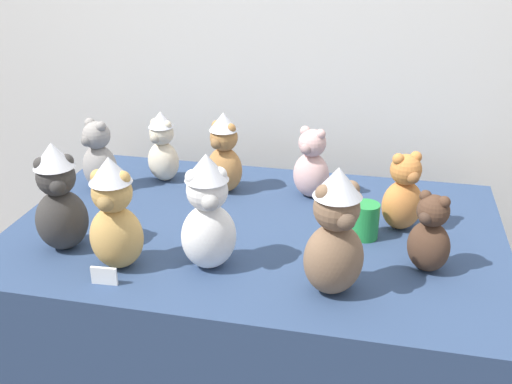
% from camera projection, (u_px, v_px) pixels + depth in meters
% --- Properties ---
extents(display_table, '(1.50, 0.97, 0.70)m').
position_uv_depth(display_table, '(256.00, 320.00, 2.02)').
color(display_table, navy).
rests_on(display_table, ground_plane).
extents(teddy_bear_caramel, '(0.16, 0.15, 0.29)m').
position_uv_depth(teddy_bear_caramel, '(224.00, 154.00, 2.07)').
color(teddy_bear_caramel, '#B27A42').
rests_on(teddy_bear_caramel, display_table).
extents(teddy_bear_cocoa, '(0.15, 0.15, 0.23)m').
position_uv_depth(teddy_bear_cocoa, '(430.00, 235.00, 1.61)').
color(teddy_bear_cocoa, '#4C3323').
rests_on(teddy_bear_cocoa, display_table).
extents(teddy_bear_cream, '(0.14, 0.13, 0.26)m').
position_uv_depth(teddy_bear_cream, '(162.00, 147.00, 2.16)').
color(teddy_bear_cream, beige).
rests_on(teddy_bear_cream, display_table).
extents(teddy_bear_blush, '(0.16, 0.15, 0.25)m').
position_uv_depth(teddy_bear_blush, '(311.00, 165.00, 2.04)').
color(teddy_bear_blush, beige).
rests_on(teddy_bear_blush, display_table).
extents(teddy_bear_snow, '(0.19, 0.18, 0.33)m').
position_uv_depth(teddy_bear_snow, '(208.00, 214.00, 1.59)').
color(teddy_bear_snow, white).
rests_on(teddy_bear_snow, display_table).
extents(teddy_bear_ash, '(0.16, 0.16, 0.25)m').
position_uv_depth(teddy_bear_ash, '(99.00, 157.00, 2.09)').
color(teddy_bear_ash, gray).
rests_on(teddy_bear_ash, display_table).
extents(teddy_bear_honey, '(0.15, 0.13, 0.32)m').
position_uv_depth(teddy_bear_honey, '(114.00, 215.00, 1.60)').
color(teddy_bear_honey, tan).
rests_on(teddy_bear_honey, display_table).
extents(teddy_bear_charcoal, '(0.19, 0.18, 0.32)m').
position_uv_depth(teddy_bear_charcoal, '(59.00, 199.00, 1.69)').
color(teddy_bear_charcoal, '#383533').
rests_on(teddy_bear_charcoal, display_table).
extents(teddy_bear_ginger, '(0.16, 0.16, 0.25)m').
position_uv_depth(teddy_bear_ginger, '(403.00, 194.00, 1.82)').
color(teddy_bear_ginger, '#D17F3D').
rests_on(teddy_bear_ginger, display_table).
extents(teddy_bear_mocha, '(0.20, 0.19, 0.34)m').
position_uv_depth(teddy_bear_mocha, '(335.00, 234.00, 1.48)').
color(teddy_bear_mocha, '#7F6047').
rests_on(teddy_bear_mocha, display_table).
extents(party_cup_green, '(0.08, 0.08, 0.11)m').
position_uv_depth(party_cup_green, '(365.00, 221.00, 1.79)').
color(party_cup_green, '#238C3D').
rests_on(party_cup_green, display_table).
extents(name_card_front_left, '(0.07, 0.01, 0.05)m').
position_uv_depth(name_card_front_left, '(104.00, 276.00, 1.57)').
color(name_card_front_left, white).
rests_on(name_card_front_left, display_table).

